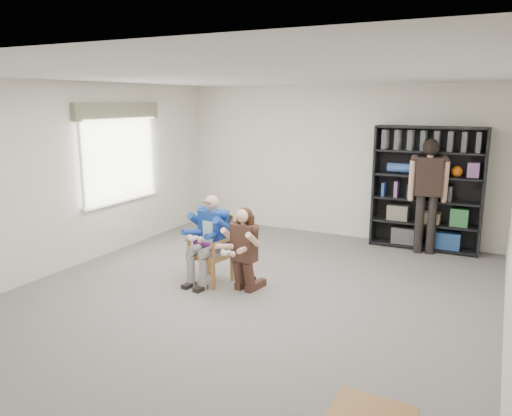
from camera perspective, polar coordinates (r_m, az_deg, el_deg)
The scene contains 8 objects.
room_shell at distance 6.25m, azimuth -0.83°, elevation 1.93°, with size 6.00×7.00×2.80m, color silver, non-canonical shape.
floor at distance 6.65m, azimuth -0.79°, elevation -10.04°, with size 6.00×7.00×0.01m, color #64615D.
window_left at distance 8.72m, azimuth -15.23°, elevation 5.94°, with size 0.16×2.00×1.75m, color white, non-canonical shape.
armchair at distance 7.02m, azimuth -5.24°, elevation -4.69°, with size 0.56×0.54×0.96m, color #A65D39, non-canonical shape.
seated_man at distance 6.98m, azimuth -5.26°, elevation -3.56°, with size 0.54×0.75×1.25m, color #142D9A, non-canonical shape.
kneeling_woman at distance 6.62m, azimuth -1.51°, elevation -4.87°, with size 0.48×0.77×1.15m, color #352319, non-canonical shape.
bookshelf at distance 8.93m, azimuth 18.95°, elevation 2.09°, with size 1.80×0.38×2.10m, color black, non-canonical shape.
standing_man at distance 8.68m, azimuth 18.98°, elevation 1.12°, with size 0.59×0.33×1.90m, color black, non-canonical shape.
Camera 1 is at (2.84, -5.46, 2.51)m, focal length 35.00 mm.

